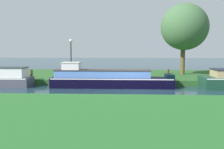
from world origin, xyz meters
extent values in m
plane|color=#1E3846|center=(0.00, 0.00, 0.00)|extent=(120.00, 120.00, 0.00)
cube|color=#2A5725|center=(0.00, 7.00, 0.20)|extent=(72.00, 10.00, 0.40)
cube|color=#266228|center=(0.00, -9.00, 0.20)|extent=(72.00, 10.00, 0.40)
cube|color=black|center=(-1.17, 1.20, 0.35)|extent=(8.44, 1.61, 0.69)
cube|color=silver|center=(-1.17, 1.20, 0.65)|extent=(8.27, 1.64, 0.07)
cube|color=#5784CF|center=(-1.83, 1.20, 0.93)|extent=(6.58, 1.22, 0.49)
cube|color=#38322D|center=(-1.83, 1.20, 1.21)|extent=(6.68, 1.29, 0.06)
cube|color=white|center=(-4.02, 1.20, 1.44)|extent=(1.18, 1.03, 0.52)
cube|color=beige|center=(-4.02, 1.20, 1.72)|extent=(1.28, 1.09, 0.06)
cube|color=black|center=(2.78, 1.20, 0.81)|extent=(0.53, 1.35, 0.24)
cylinder|color=brown|center=(4.80, 7.02, 1.93)|extent=(0.40, 0.40, 3.06)
ellipsoid|color=#40663D|center=(4.80, 6.53, 4.56)|extent=(4.09, 4.12, 4.01)
cylinder|color=#333338|center=(-4.50, 3.44, 1.79)|extent=(0.10, 0.10, 2.79)
sphere|color=white|center=(-4.50, 3.44, 3.31)|extent=(0.24, 0.24, 0.24)
cylinder|color=brown|center=(2.84, 2.36, 0.80)|extent=(0.19, 0.19, 0.81)
cylinder|color=#4F3930|center=(-7.30, 2.36, 0.76)|extent=(0.19, 0.19, 0.73)
camera|label=1|loc=(-0.10, -17.65, 2.71)|focal=43.87mm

